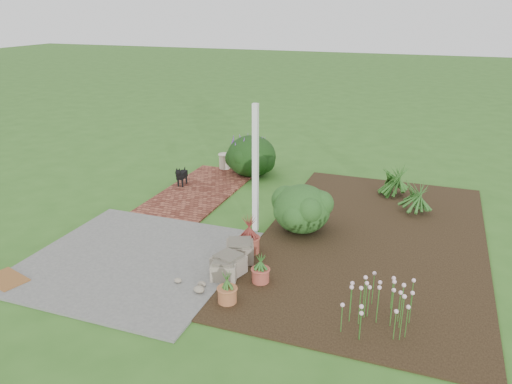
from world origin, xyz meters
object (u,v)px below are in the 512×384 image
(black_dog, at_px, (181,175))
(evergreen_shrub, at_px, (302,208))
(stone_trough_near, at_px, (225,270))
(cream_ceramic_urn, at_px, (225,161))

(black_dog, relative_size, evergreen_shrub, 0.48)
(stone_trough_near, relative_size, cream_ceramic_urn, 1.02)
(stone_trough_near, xyz_separation_m, evergreen_shrub, (0.66, 2.19, 0.32))
(stone_trough_near, distance_m, cream_ceramic_urn, 5.71)
(stone_trough_near, distance_m, evergreen_shrub, 2.31)
(stone_trough_near, xyz_separation_m, cream_ceramic_urn, (-2.29, 5.23, 0.06))
(black_dog, bearing_deg, stone_trough_near, -58.89)
(black_dog, height_order, evergreen_shrub, evergreen_shrub)
(stone_trough_near, relative_size, black_dog, 0.76)
(black_dog, bearing_deg, evergreen_shrub, -28.77)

